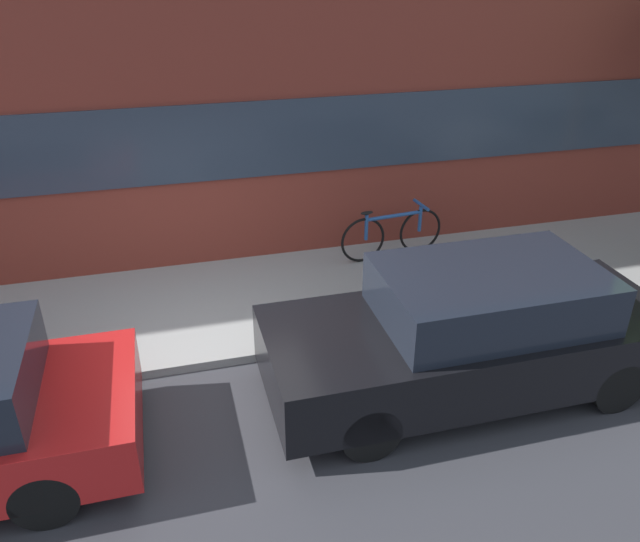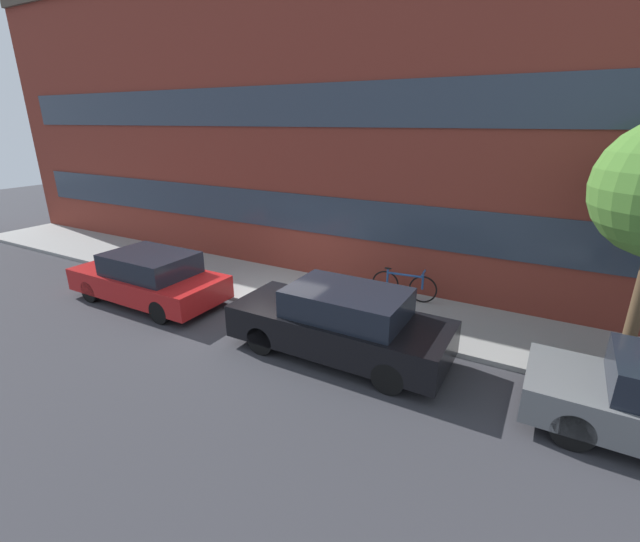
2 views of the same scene
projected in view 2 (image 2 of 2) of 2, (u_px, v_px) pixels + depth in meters
The scene contains 7 objects.
ground_plane at pixel (264, 309), 10.94m from camera, with size 56.00×56.00×0.00m, color #333338.
sidewalk_strip at pixel (292, 290), 12.00m from camera, with size 28.00×2.64×0.11m.
rowhouse_facade at pixel (323, 123), 11.97m from camera, with size 28.00×1.02×8.97m.
parked_car_red at pixel (149, 278), 11.20m from camera, with size 4.25×1.80×1.35m.
parked_car_black at pixel (340, 323), 8.59m from camera, with size 4.45×1.71×1.46m.
fire_hydrant at pixel (186, 267), 12.74m from camera, with size 0.45×0.25×0.66m.
bicycle at pixel (404, 285), 11.10m from camera, with size 1.70×0.44×0.82m.
Camera 2 is at (6.14, -8.00, 4.56)m, focal length 24.00 mm.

